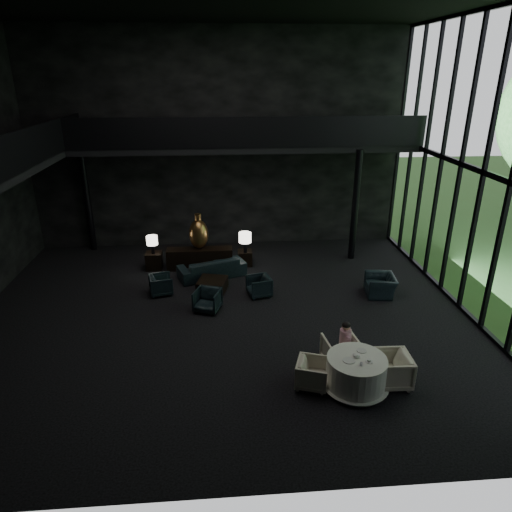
{
  "coord_description": "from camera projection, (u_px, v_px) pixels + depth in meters",
  "views": [
    {
      "loc": [
        0.01,
        -11.44,
        6.46
      ],
      "look_at": [
        0.96,
        0.5,
        1.61
      ],
      "focal_mm": 32.0,
      "sensor_mm": 36.0,
      "label": 1
    }
  ],
  "objects": [
    {
      "name": "floor",
      "position": [
        224.0,
        316.0,
        12.99
      ],
      "size": [
        14.0,
        12.0,
        0.02
      ],
      "primitive_type": "cube",
      "color": "black",
      "rests_on": "ground"
    },
    {
      "name": "wall_back",
      "position": [
        219.0,
        143.0,
        17.03
      ],
      "size": [
        14.0,
        0.04,
        8.0
      ],
      "primitive_type": "cube",
      "color": "black",
      "rests_on": "ground"
    },
    {
      "name": "wall_front",
      "position": [
        222.0,
        275.0,
        5.95
      ],
      "size": [
        14.0,
        0.04,
        8.0
      ],
      "primitive_type": "cube",
      "color": "black",
      "rests_on": "ground"
    },
    {
      "name": "curtain_wall",
      "position": [
        484.0,
        172.0,
        12.0
      ],
      "size": [
        0.2,
        12.0,
        8.0
      ],
      "primitive_type": null,
      "color": "black",
      "rests_on": "ground"
    },
    {
      "name": "mezzanine_back",
      "position": [
        247.0,
        146.0,
        16.18
      ],
      "size": [
        12.0,
        2.0,
        0.25
      ],
      "primitive_type": "cube",
      "color": "black",
      "rests_on": "wall_back"
    },
    {
      "name": "railing_left",
      "position": [
        9.0,
        155.0,
        10.9
      ],
      "size": [
        0.06,
        12.0,
        1.0
      ],
      "primitive_type": "cube",
      "color": "black",
      "rests_on": "mezzanine_left"
    },
    {
      "name": "railing_back",
      "position": [
        249.0,
        132.0,
        15.03
      ],
      "size": [
        12.0,
        0.06,
        1.0
      ],
      "primitive_type": "cube",
      "color": "black",
      "rests_on": "mezzanine_back"
    },
    {
      "name": "column_nw",
      "position": [
        87.0,
        199.0,
        17.14
      ],
      "size": [
        0.24,
        0.24,
        4.0
      ],
      "primitive_type": "cylinder",
      "color": "black",
      "rests_on": "floor"
    },
    {
      "name": "column_ne",
      "position": [
        355.0,
        206.0,
        16.29
      ],
      "size": [
        0.24,
        0.24,
        4.0
      ],
      "primitive_type": "cylinder",
      "color": "black",
      "rests_on": "floor"
    },
    {
      "name": "console",
      "position": [
        200.0,
        258.0,
        16.03
      ],
      "size": [
        2.29,
        0.52,
        0.73
      ],
      "primitive_type": "cube",
      "color": "black",
      "rests_on": "floor"
    },
    {
      "name": "bronze_urn",
      "position": [
        199.0,
        234.0,
        15.77
      ],
      "size": [
        0.66,
        0.66,
        1.24
      ],
      "color": "olive",
      "rests_on": "console"
    },
    {
      "name": "side_table_left",
      "position": [
        154.0,
        261.0,
        16.0
      ],
      "size": [
        0.55,
        0.55,
        0.6
      ],
      "primitive_type": "cube",
      "color": "black",
      "rests_on": "floor"
    },
    {
      "name": "table_lamp_left",
      "position": [
        152.0,
        241.0,
        15.64
      ],
      "size": [
        0.38,
        0.38,
        0.64
      ],
      "color": "black",
      "rests_on": "side_table_left"
    },
    {
      "name": "side_table_right",
      "position": [
        245.0,
        258.0,
        16.31
      ],
      "size": [
        0.49,
        0.49,
        0.54
      ],
      "primitive_type": "cube",
      "color": "black",
      "rests_on": "floor"
    },
    {
      "name": "table_lamp_right",
      "position": [
        245.0,
        238.0,
        15.88
      ],
      "size": [
        0.44,
        0.44,
        0.73
      ],
      "color": "black",
      "rests_on": "side_table_right"
    },
    {
      "name": "sofa",
      "position": [
        212.0,
        264.0,
        15.32
      ],
      "size": [
        2.5,
        1.48,
        0.94
      ],
      "primitive_type": "imported",
      "rotation": [
        0.0,
        0.0,
        3.49
      ],
      "color": "black",
      "rests_on": "floor"
    },
    {
      "name": "lounge_armchair_west",
      "position": [
        161.0,
        285.0,
        14.18
      ],
      "size": [
        0.68,
        0.7,
        0.61
      ],
      "primitive_type": "imported",
      "rotation": [
        0.0,
        0.0,
        1.81
      ],
      "color": "black",
      "rests_on": "floor"
    },
    {
      "name": "lounge_armchair_east",
      "position": [
        259.0,
        286.0,
        14.07
      ],
      "size": [
        0.69,
        0.72,
        0.62
      ],
      "primitive_type": "imported",
      "rotation": [
        0.0,
        0.0,
        -1.33
      ],
      "color": "black",
      "rests_on": "floor"
    },
    {
      "name": "lounge_armchair_south",
      "position": [
        207.0,
        300.0,
        13.17
      ],
      "size": [
        0.81,
        0.79,
        0.66
      ],
      "primitive_type": "imported",
      "rotation": [
        0.0,
        0.0,
        -0.34
      ],
      "color": "black",
      "rests_on": "floor"
    },
    {
      "name": "window_armchair",
      "position": [
        380.0,
        283.0,
        14.09
      ],
      "size": [
        0.68,
        0.95,
        0.77
      ],
      "primitive_type": "imported",
      "rotation": [
        0.0,
        0.0,
        -1.7
      ],
      "color": "black",
      "rests_on": "floor"
    },
    {
      "name": "coffee_table",
      "position": [
        212.0,
        285.0,
        14.42
      ],
      "size": [
        1.04,
        1.04,
        0.38
      ],
      "primitive_type": "cube",
      "rotation": [
        0.0,
        0.0,
        -0.24
      ],
      "color": "black",
      "rests_on": "floor"
    },
    {
      "name": "dining_table",
      "position": [
        356.0,
        375.0,
        9.94
      ],
      "size": [
        1.47,
        1.47,
        0.75
      ],
      "color": "white",
      "rests_on": "floor"
    },
    {
      "name": "dining_chair_north",
      "position": [
        341.0,
        350.0,
        10.7
      ],
      "size": [
        0.86,
        0.81,
        0.8
      ],
      "primitive_type": "imported",
      "rotation": [
        0.0,
        0.0,
        3.26
      ],
      "color": "beige",
      "rests_on": "floor"
    },
    {
      "name": "dining_chair_east",
      "position": [
        391.0,
        367.0,
        10.01
      ],
      "size": [
        0.82,
        0.88,
        0.88
      ],
      "primitive_type": "imported",
      "rotation": [
        0.0,
        0.0,
        -1.6
      ],
      "color": "#B0AAA1",
      "rests_on": "floor"
    },
    {
      "name": "dining_chair_west",
      "position": [
        313.0,
        374.0,
        9.99
      ],
      "size": [
        0.74,
        0.77,
        0.63
      ],
      "primitive_type": "imported",
      "rotation": [
        0.0,
        0.0,
        1.24
      ],
      "color": "beige",
      "rests_on": "floor"
    },
    {
      "name": "child",
      "position": [
        346.0,
        334.0,
        10.72
      ],
      "size": [
        0.27,
        0.27,
        0.59
      ],
      "rotation": [
        0.0,
        0.0,
        3.14
      ],
      "color": "#EFA2B4",
      "rests_on": "dining_chair_north"
    },
    {
      "name": "plate_a",
      "position": [
        349.0,
        360.0,
        9.69
      ],
      "size": [
        0.3,
        0.3,
        0.02
      ],
      "primitive_type": "cylinder",
      "rotation": [
        0.0,
        0.0,
        0.17
      ],
      "color": "white",
      "rests_on": "dining_table"
    },
    {
      "name": "plate_b",
      "position": [
        362.0,
        351.0,
        10.04
      ],
      "size": [
        0.26,
        0.26,
        0.01
      ],
      "primitive_type": "cylinder",
      "rotation": [
        0.0,
        0.0,
        -0.27
      ],
      "color": "white",
      "rests_on": "dining_table"
    },
    {
      "name": "saucer",
      "position": [
        369.0,
        362.0,
        9.66
      ],
      "size": [
        0.22,
        0.22,
        0.01
      ],
      "primitive_type": "cylinder",
      "rotation": [
        0.0,
        0.0,
        -0.43
      ],
      "color": "white",
      "rests_on": "dining_table"
    },
    {
      "name": "coffee_cup",
      "position": [
        369.0,
        360.0,
        9.65
      ],
      "size": [
        0.1,
        0.1,
        0.06
      ],
      "primitive_type": "cylinder",
      "rotation": [
        0.0,
        0.0,
        0.26
      ],
      "color": "white",
      "rests_on": "saucer"
    },
    {
      "name": "cereal_bowl",
      "position": [
        356.0,
        355.0,
        9.82
      ],
      "size": [
        0.15,
        0.15,
        0.08
      ],
      "primitive_type": "ellipsoid",
      "color": "white",
      "rests_on": "dining_table"
    },
    {
      "name": "cream_pot",
      "position": [
        361.0,
        364.0,
        9.53
      ],
      "size": [
        0.07,
        0.07,
        0.07
      ],
      "primitive_type": "cylinder",
      "rotation": [
        0.0,
        0.0,
        -0.3
      ],
      "color": "#99999E",
      "rests_on": "dining_table"
    }
  ]
}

